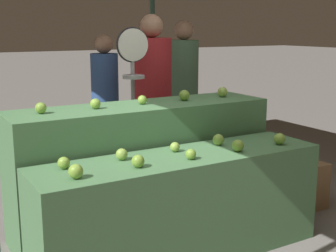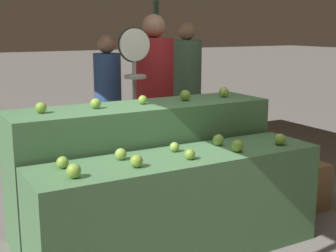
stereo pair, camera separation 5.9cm
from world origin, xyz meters
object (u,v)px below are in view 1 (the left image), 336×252
at_px(person_customer_left, 105,94).
at_px(wooden_crate_side, 296,184).
at_px(produce_scale, 133,75).
at_px(person_customer_right, 184,82).
at_px(person_vendor_at_scale, 152,90).

relative_size(person_customer_left, wooden_crate_side, 3.66).
relative_size(produce_scale, person_customer_right, 0.95).
bearing_deg(person_customer_left, person_customer_right, -172.83).
bearing_deg(person_customer_left, person_vendor_at_scale, 124.86).
xyz_separation_m(person_vendor_at_scale, person_customer_left, (-0.24, 0.65, -0.10)).
distance_m(person_vendor_at_scale, wooden_crate_side, 1.68).
xyz_separation_m(produce_scale, person_customer_right, (1.08, 0.86, -0.21)).
xyz_separation_m(produce_scale, person_customer_left, (0.13, 0.98, -0.30)).
relative_size(person_vendor_at_scale, person_customer_left, 1.13).
xyz_separation_m(person_customer_right, wooden_crate_side, (0.15, -1.72, -0.78)).
height_order(person_customer_left, person_customer_right, person_customer_right).
height_order(produce_scale, person_customer_left, produce_scale).
xyz_separation_m(produce_scale, wooden_crate_side, (1.24, -0.87, -0.99)).
distance_m(person_vendor_at_scale, person_customer_left, 0.70).
bearing_deg(wooden_crate_side, produce_scale, 145.02).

